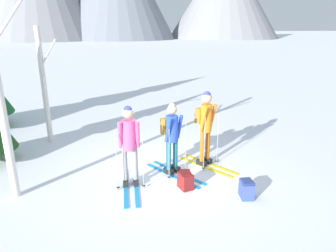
# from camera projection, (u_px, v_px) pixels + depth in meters

# --- Properties ---
(ground_plane) EXTENTS (400.00, 400.00, 0.00)m
(ground_plane) POSITION_uv_depth(u_px,v_px,m) (163.00, 174.00, 7.14)
(ground_plane) COLOR white
(skier_in_pink) EXTENTS (0.61, 1.65, 1.78)m
(skier_in_pink) POSITION_uv_depth(u_px,v_px,m) (129.00, 141.00, 6.36)
(skier_in_pink) COLOR #1E84D1
(skier_in_pink) RESTS_ON ground
(skier_in_blue) EXTENTS (1.23, 1.55, 1.70)m
(skier_in_blue) POSITION_uv_depth(u_px,v_px,m) (172.00, 135.00, 6.92)
(skier_in_blue) COLOR #1E84D1
(skier_in_blue) RESTS_ON ground
(skier_in_orange) EXTENTS (1.22, 1.48, 1.86)m
(skier_in_orange) POSITION_uv_depth(u_px,v_px,m) (205.00, 124.00, 7.32)
(skier_in_orange) COLOR yellow
(skier_in_orange) RESTS_ON ground
(birch_tree_slender) EXTENTS (0.66, 0.64, 3.31)m
(birch_tree_slender) POSITION_uv_depth(u_px,v_px,m) (44.00, 85.00, 8.67)
(birch_tree_slender) COLOR silver
(birch_tree_slender) RESTS_ON ground
(backpack_on_snow_front) EXTENTS (0.33, 0.38, 0.38)m
(backpack_on_snow_front) POSITION_uv_depth(u_px,v_px,m) (185.00, 180.00, 6.48)
(backpack_on_snow_front) COLOR maroon
(backpack_on_snow_front) RESTS_ON ground
(backpack_on_snow_beside) EXTENTS (0.27, 0.34, 0.38)m
(backpack_on_snow_beside) POSITION_uv_depth(u_px,v_px,m) (247.00, 189.00, 6.12)
(backpack_on_snow_beside) COLOR #384C99
(backpack_on_snow_beside) RESTS_ON ground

